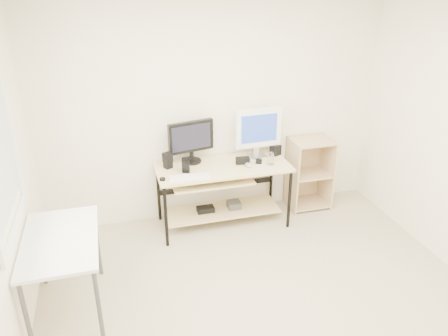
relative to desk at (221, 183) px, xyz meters
name	(u,v)px	position (x,y,z in m)	size (l,w,h in m)	color
room	(263,183)	(-0.11, -1.62, 0.78)	(4.01, 4.01, 2.62)	#BAAD8F
desk	(221,183)	(0.00, 0.00, 0.00)	(1.50, 0.65, 0.75)	beige
side_table	(61,247)	(-1.65, -1.06, 0.13)	(0.60, 1.00, 0.75)	white
shelf_unit	(308,172)	(1.18, 0.16, -0.09)	(0.50, 0.40, 0.90)	#D3B384
black_monitor	(191,139)	(-0.29, 0.19, 0.49)	(0.53, 0.22, 0.48)	black
white_imac	(258,129)	(0.49, 0.15, 0.55)	(0.55, 0.18, 0.59)	silver
keyboard	(190,177)	(-0.40, -0.20, 0.22)	(0.43, 0.12, 0.02)	white
mouse	(249,165)	(0.30, -0.10, 0.23)	(0.07, 0.11, 0.04)	#B8B8BD
center_speaker	(243,161)	(0.26, -0.01, 0.25)	(0.15, 0.07, 0.08)	black
speaker_left	(168,160)	(-0.58, 0.10, 0.30)	(0.12, 0.12, 0.18)	black
speaker_right	(275,150)	(0.71, 0.14, 0.27)	(0.10, 0.10, 0.12)	black
audio_controller	(186,165)	(-0.41, -0.07, 0.29)	(0.08, 0.05, 0.17)	black
volume_puck	(162,179)	(-0.68, -0.19, 0.22)	(0.06, 0.06, 0.03)	black
smartphone	(259,161)	(0.45, -0.01, 0.22)	(0.07, 0.13, 0.01)	black
coaster	(271,164)	(0.55, -0.12, 0.21)	(0.09, 0.09, 0.01)	#9C7B46
drinking_glass	(271,158)	(0.55, -0.12, 0.29)	(0.07, 0.07, 0.14)	white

